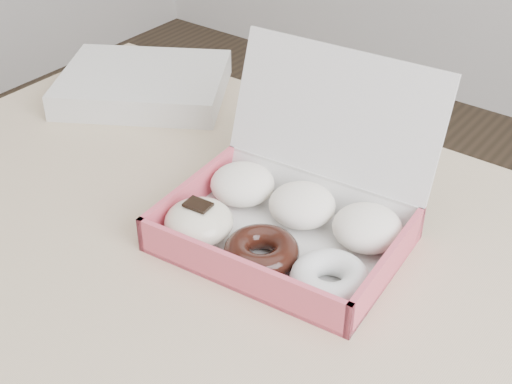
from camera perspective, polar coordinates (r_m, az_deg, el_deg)
The scene contains 3 objects.
table at distance 0.84m, azimuth -0.26°, elevation -11.38°, with size 1.20×0.80×0.75m.
donut_box at distance 0.84m, azimuth 2.54°, elevation -1.82°, with size 0.29×0.27×0.19m.
newspapers at distance 1.18m, azimuth -8.97°, elevation 8.54°, with size 0.26×0.21×0.04m, color silver.
Camera 1 is at (0.36, -0.47, 1.28)m, focal length 50.00 mm.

